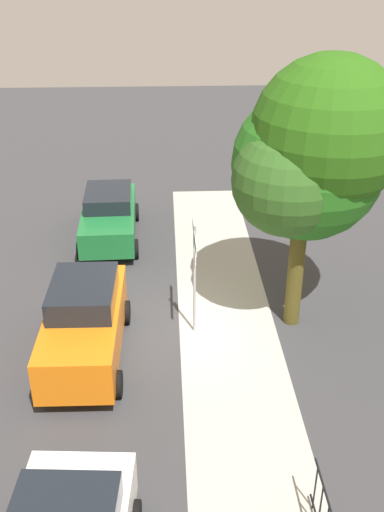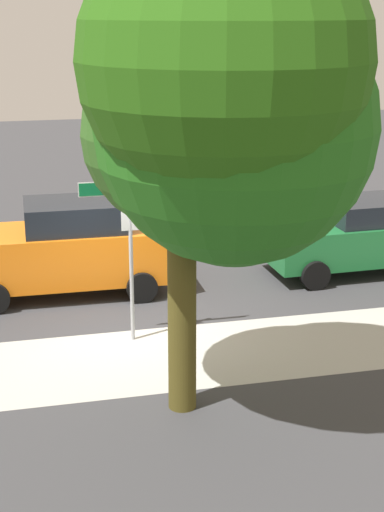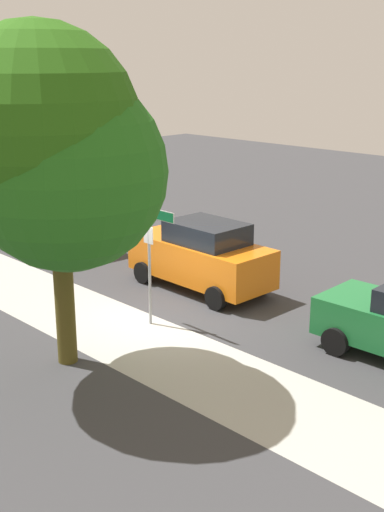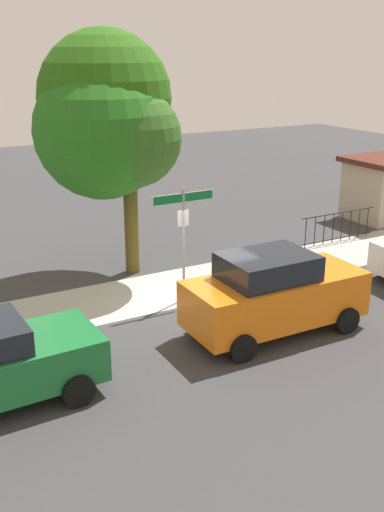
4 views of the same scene
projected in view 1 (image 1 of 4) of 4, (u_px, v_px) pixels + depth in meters
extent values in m
plane|color=#38383A|center=(180.00, 332.00, 15.92)|extent=(60.00, 60.00, 0.00)
cube|color=#A9A89F|center=(236.00, 379.00, 14.21)|extent=(24.00, 2.60, 0.00)
cylinder|color=#9EA0A5|center=(195.00, 281.00, 15.26)|extent=(0.07, 0.07, 3.09)
cube|color=#0F723D|center=(195.00, 236.00, 14.65)|extent=(1.73, 0.02, 0.22)
cube|color=white|center=(195.00, 236.00, 14.65)|extent=(1.76, 0.02, 0.25)
cube|color=silver|center=(195.00, 255.00, 14.91)|extent=(0.32, 0.02, 0.42)
cylinder|color=#4C4419|center=(296.00, 268.00, 15.59)|extent=(0.42, 0.42, 3.33)
sphere|color=#275D12|center=(328.00, 133.00, 14.35)|extent=(3.79, 3.79, 3.79)
sphere|color=#24681A|center=(307.00, 164.00, 14.99)|extent=(3.86, 3.86, 3.86)
sphere|color=#2F5B1F|center=(288.00, 180.00, 14.48)|extent=(2.79, 2.79, 2.79)
cube|color=#1C6C32|center=(109.00, 219.00, 20.55)|extent=(4.44, 1.89, 0.87)
cube|color=black|center=(108.00, 197.00, 20.46)|extent=(2.15, 1.61, 0.50)
cylinder|color=black|center=(135.00, 249.00, 19.50)|extent=(0.65, 0.24, 0.64)
cylinder|color=black|center=(81.00, 251.00, 19.38)|extent=(0.65, 0.24, 0.64)
cylinder|color=black|center=(136.00, 212.00, 22.12)|extent=(0.65, 0.24, 0.64)
cylinder|color=black|center=(88.00, 213.00, 22.00)|extent=(0.65, 0.24, 0.64)
cube|color=orange|center=(85.00, 328.00, 14.61)|extent=(4.37, 1.81, 1.08)
cube|color=black|center=(83.00, 293.00, 14.44)|extent=(2.11, 1.57, 0.59)
cylinder|color=black|center=(117.00, 384.00, 13.58)|extent=(0.64, 0.23, 0.64)
cylinder|color=black|center=(40.00, 386.00, 13.53)|extent=(0.64, 0.23, 0.64)
cylinder|color=black|center=(126.00, 312.00, 16.19)|extent=(0.64, 0.23, 0.64)
cylinder|color=black|center=(61.00, 313.00, 16.14)|extent=(0.64, 0.23, 0.64)
cylinder|color=black|center=(315.00, 488.00, 10.76)|extent=(0.03, 0.03, 1.05)
cylinder|color=black|center=(320.00, 507.00, 10.40)|extent=(0.03, 0.03, 1.05)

